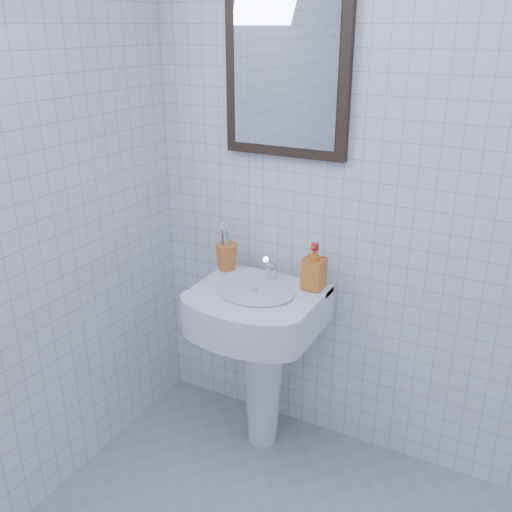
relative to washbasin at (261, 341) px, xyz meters
The scene contains 6 objects.
wall_back 0.93m from the washbasin, 22.84° to the left, with size 2.20×0.02×2.50m, color silver.
washbasin is the anchor object (origin of this frame).
faucet 0.30m from the washbasin, 90.00° to the left, with size 0.05×0.10×0.11m.
toothbrush_cup 0.38m from the washbasin, 155.48° to the left, with size 0.09×0.09×0.11m, color orange, non-canonical shape.
soap_dispenser 0.39m from the washbasin, 27.89° to the left, with size 0.08×0.08×0.18m, color #C14C12.
wall_mirror 1.06m from the washbasin, 90.00° to the left, with size 0.50×0.04×0.62m.
Camera 1 is at (0.42, -0.82, 1.71)m, focal length 40.00 mm.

